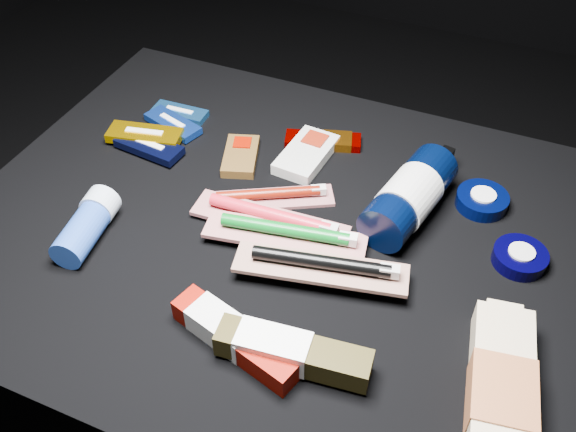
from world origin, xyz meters
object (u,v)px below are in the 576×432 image
at_px(bodywash_bottle, 501,385).
at_px(toothpaste_carton_red, 231,334).
at_px(lotion_bottle, 410,196).
at_px(deodorant_stick, 87,225).

distance_m(bodywash_bottle, toothpaste_carton_red, 0.34).
bearing_deg(lotion_bottle, deodorant_stick, -139.42).
bearing_deg(deodorant_stick, lotion_bottle, 20.91).
xyz_separation_m(lotion_bottle, deodorant_stick, (-0.43, -0.24, -0.01)).
height_order(lotion_bottle, deodorant_stick, lotion_bottle).
bearing_deg(toothpaste_carton_red, bodywash_bottle, 25.95).
height_order(bodywash_bottle, deodorant_stick, deodorant_stick).
xyz_separation_m(lotion_bottle, bodywash_bottle, (0.19, -0.27, -0.02)).
height_order(lotion_bottle, toothpaste_carton_red, lotion_bottle).
bearing_deg(bodywash_bottle, lotion_bottle, 116.58).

